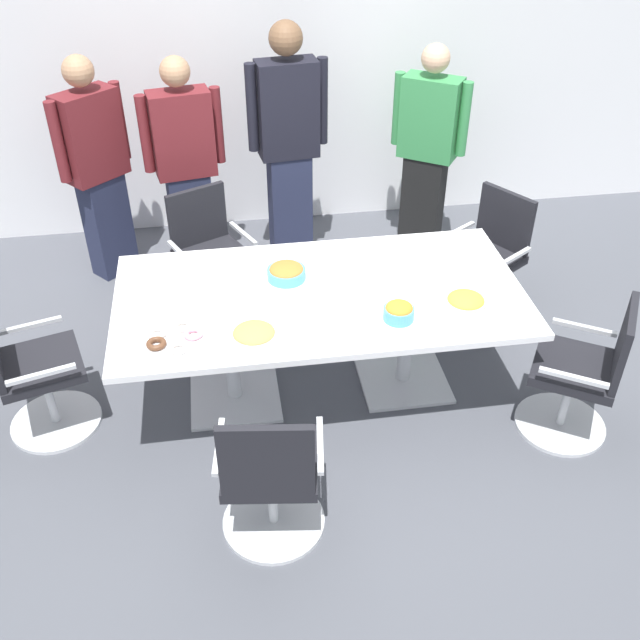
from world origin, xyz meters
name	(u,v)px	position (x,y,z in m)	size (l,w,h in m)	color
ground_plane	(320,389)	(0.00, 0.00, -0.01)	(10.00, 10.00, 0.01)	#4C4F56
back_wall	(275,59)	(0.00, 2.40, 1.40)	(8.00, 0.10, 2.80)	white
conference_table	(320,310)	(0.00, 0.00, 0.63)	(2.40, 1.20, 0.75)	white
office_chair_0	(486,263)	(1.31, 0.70, 0.41)	(0.75, 0.75, 0.91)	silver
office_chair_1	(211,261)	(-0.64, 1.02, 0.41)	(0.72, 0.72, 0.91)	silver
office_chair_2	(33,375)	(-1.70, -0.09, 0.41)	(0.67, 0.67, 0.91)	silver
office_chair_3	(270,479)	(-0.41, -1.07, 0.41)	(0.61, 0.61, 0.91)	silver
office_chair_4	(583,377)	(1.44, -0.59, 0.41)	(0.74, 0.74, 0.91)	silver
person_standing_0	(97,168)	(-1.41, 1.68, 0.89)	(0.51, 0.46, 1.71)	#232842
person_standing_1	(186,165)	(-0.76, 1.67, 0.87)	(0.61, 0.30, 1.67)	#232842
person_standing_2	(289,143)	(0.02, 1.68, 0.99)	(0.62, 0.27, 1.88)	#232842
person_standing_3	(427,148)	(1.12, 1.72, 0.86)	(0.55, 0.43, 1.66)	black
snack_bowl_chips_yellow	(465,303)	(0.78, -0.31, 0.80)	(0.23, 0.23, 0.11)	beige
snack_bowl_chips_orange	(399,311)	(0.39, -0.32, 0.80)	(0.17, 0.17, 0.11)	#4C9EC6
snack_bowl_pretzels	(286,272)	(-0.18, 0.18, 0.80)	(0.23, 0.23, 0.09)	#4C9EC6
snack_bowl_cookies	(254,336)	(-0.42, -0.42, 0.80)	(0.26, 0.26, 0.09)	white
donut_platter	(174,338)	(-0.84, -0.34, 0.77)	(0.31, 0.30, 0.04)	white
plate_stack	(221,293)	(-0.57, 0.05, 0.77)	(0.21, 0.21, 0.04)	white
napkin_pile	(399,268)	(0.51, 0.13, 0.79)	(0.14, 0.14, 0.08)	white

